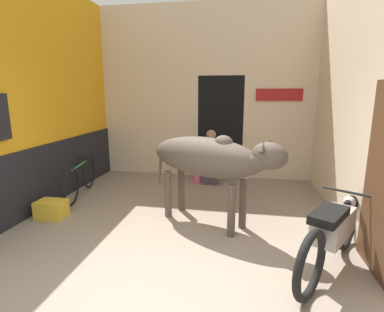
# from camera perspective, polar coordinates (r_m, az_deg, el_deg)

# --- Properties ---
(ground_plane) EXTENTS (30.00, 30.00, 0.00)m
(ground_plane) POSITION_cam_1_polar(r_m,az_deg,el_deg) (3.32, -9.30, -24.41)
(ground_plane) COLOR gray
(wall_left_shopfront) EXTENTS (0.25, 4.36, 3.88)m
(wall_left_shopfront) POSITION_cam_1_polar(r_m,az_deg,el_deg) (5.81, -26.75, 9.96)
(wall_left_shopfront) COLOR orange
(wall_left_shopfront) RESTS_ON ground_plane
(wall_back_with_doorway) EXTENTS (4.85, 0.93, 3.88)m
(wall_back_with_doorway) POSITION_cam_1_polar(r_m,az_deg,el_deg) (7.16, 3.68, 9.80)
(wall_back_with_doorway) COLOR beige
(wall_back_with_doorway) RESTS_ON ground_plane
(wall_right_with_door) EXTENTS (0.22, 4.36, 3.88)m
(wall_right_with_door) POSITION_cam_1_polar(r_m,az_deg,el_deg) (4.89, 29.36, 9.92)
(wall_right_with_door) COLOR beige
(wall_right_with_door) RESTS_ON ground_plane
(cow) EXTENTS (2.15, 1.37, 1.38)m
(cow) POSITION_cam_1_polar(r_m,az_deg,el_deg) (4.38, 3.37, -0.48)
(cow) COLOR #4C4238
(cow) RESTS_ON ground_plane
(motorcycle_near) EXTENTS (1.10, 1.72, 0.81)m
(motorcycle_near) POSITION_cam_1_polar(r_m,az_deg,el_deg) (3.72, 25.19, -12.99)
(motorcycle_near) COLOR black
(motorcycle_near) RESTS_ON ground_plane
(bicycle) EXTENTS (0.46, 1.61, 0.68)m
(bicycle) POSITION_cam_1_polar(r_m,az_deg,el_deg) (6.13, -20.40, -3.98)
(bicycle) COLOR black
(bicycle) RESTS_ON ground_plane
(shopkeeper_seated) EXTENTS (0.46, 0.34, 1.17)m
(shopkeeper_seated) POSITION_cam_1_polar(r_m,az_deg,el_deg) (6.50, 3.58, 0.01)
(shopkeeper_seated) COLOR #3D3842
(shopkeeper_seated) RESTS_ON ground_plane
(plastic_stool) EXTENTS (0.34, 0.34, 0.39)m
(plastic_stool) POSITION_cam_1_polar(r_m,az_deg,el_deg) (6.62, 1.18, -3.22)
(plastic_stool) COLOR #DB6093
(plastic_stool) RESTS_ON ground_plane
(crate) EXTENTS (0.44, 0.32, 0.28)m
(crate) POSITION_cam_1_polar(r_m,az_deg,el_deg) (5.32, -25.20, -9.16)
(crate) COLOR gold
(crate) RESTS_ON ground_plane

